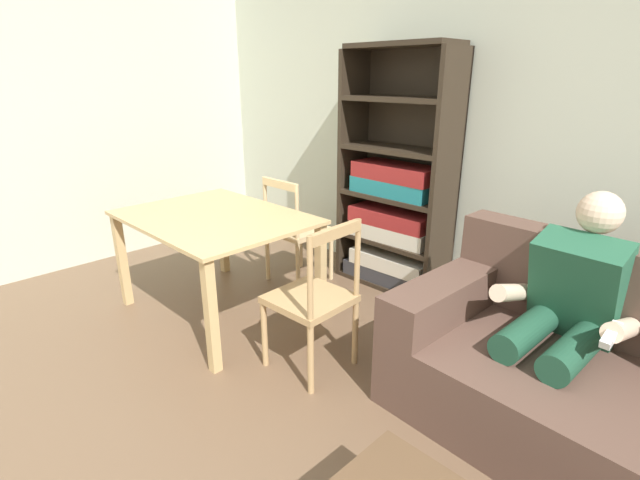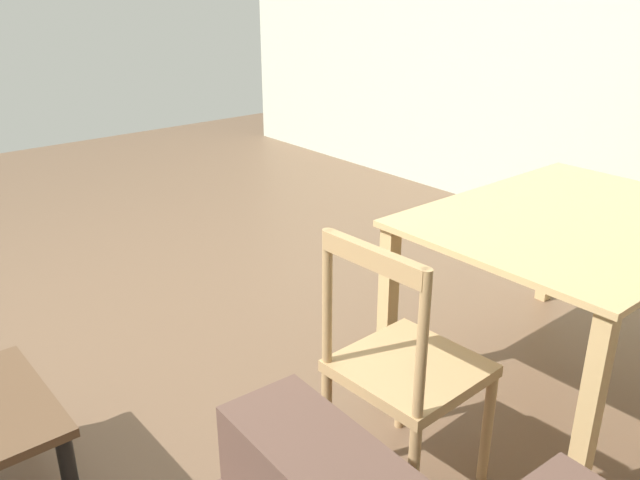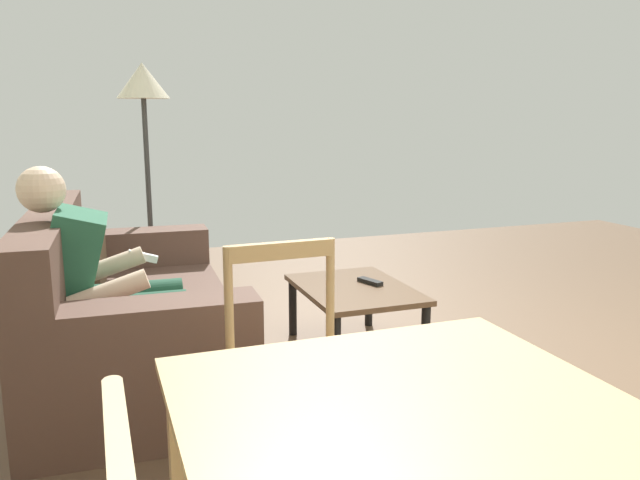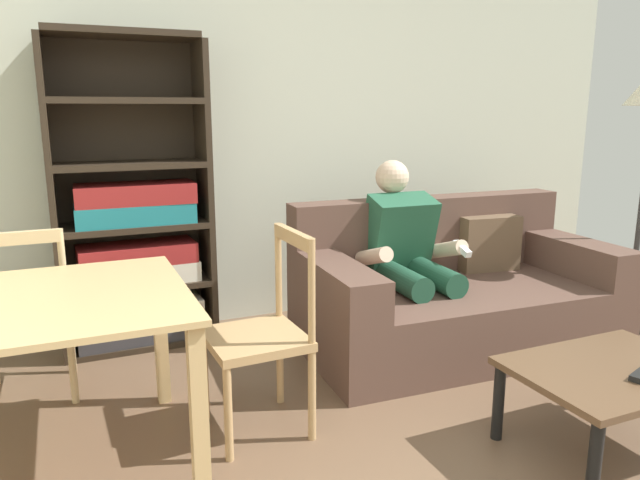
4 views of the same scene
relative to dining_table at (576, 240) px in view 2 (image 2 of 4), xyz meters
The scene contains 4 objects.
ground_plane 2.11m from the dining_table, 48.05° to the right, with size 8.15×8.15×0.00m, color brown.
wall_side 2.41m from the dining_table, 138.98° to the right, with size 0.12×6.06×2.77m, color beige.
dining_table is the anchor object (origin of this frame).
dining_chair_facing_couch 1.00m from the dining_table, ahead, with size 0.43×0.43×0.91m.
Camera 2 is at (0.97, 2.68, 1.62)m, focal length 36.43 mm.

